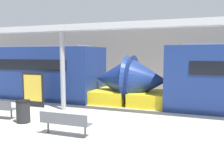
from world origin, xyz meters
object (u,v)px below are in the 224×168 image
object	(u,v)px
trash_bin	(23,111)
support_column_near	(63,71)
train_right	(9,72)
bench_near	(65,122)
poster_board	(33,90)

from	to	relation	value
trash_bin	support_column_near	bearing A→B (deg)	84.35
train_right	support_column_near	world-z (taller)	support_column_near
train_right	trash_bin	bearing A→B (deg)	-43.28
bench_near	trash_bin	bearing A→B (deg)	160.61
train_right	support_column_near	distance (m)	6.37
bench_near	poster_board	xyz separation A→B (m)	(-3.97, 3.43, 0.40)
train_right	bench_near	distance (m)	10.02
trash_bin	support_column_near	xyz separation A→B (m)	(0.25, 2.55, 1.43)
bench_near	poster_board	distance (m)	5.26
trash_bin	poster_board	distance (m)	3.07
trash_bin	support_column_near	size ratio (longest dim) A/B	0.24
poster_board	train_right	bearing A→B (deg)	146.67
bench_near	trash_bin	distance (m)	2.54
poster_board	support_column_near	distance (m)	2.07
bench_near	support_column_near	bearing A→B (deg)	122.09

